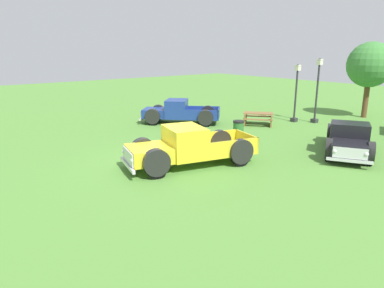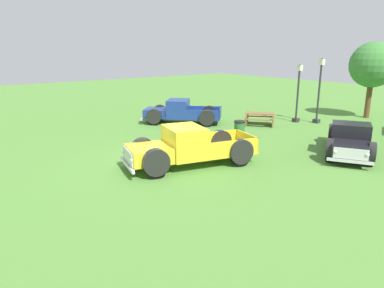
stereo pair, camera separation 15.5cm
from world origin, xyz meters
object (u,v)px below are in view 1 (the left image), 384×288
(lamp_post_near, at_px, (296,92))
(pickup_truck_behind_right, at_px, (349,140))
(pickup_truck_behind_left, at_px, (176,112))
(lamp_post_far, at_px, (317,89))
(trash_can, at_px, (238,129))
(picnic_table, at_px, (258,117))
(oak_tree_center, at_px, (370,65))
(pickup_truck_foreground, at_px, (183,148))

(lamp_post_near, bearing_deg, pickup_truck_behind_right, -36.19)
(pickup_truck_behind_left, relative_size, lamp_post_far, 1.16)
(trash_can, bearing_deg, pickup_truck_behind_right, 17.05)
(lamp_post_near, height_order, picnic_table, lamp_post_near)
(picnic_table, xyz_separation_m, oak_tree_center, (2.91, 7.76, 3.09))
(pickup_truck_behind_right, xyz_separation_m, oak_tree_center, (-3.95, 9.57, 2.88))
(trash_can, bearing_deg, lamp_post_near, 97.57)
(lamp_post_far, xyz_separation_m, trash_can, (-0.21, -6.84, -1.67))
(trash_can, bearing_deg, pickup_truck_foreground, -69.65)
(picnic_table, bearing_deg, pickup_truck_behind_right, -14.78)
(pickup_truck_behind_right, bearing_deg, oak_tree_center, 112.44)
(pickup_truck_behind_left, height_order, lamp_post_near, lamp_post_near)
(lamp_post_far, bearing_deg, trash_can, -91.79)
(picnic_table, xyz_separation_m, trash_can, (1.59, -3.43, -0.01))
(lamp_post_near, xyz_separation_m, picnic_table, (-0.79, -2.63, -1.47))
(picnic_table, relative_size, trash_can, 2.45)
(pickup_truck_behind_right, xyz_separation_m, lamp_post_near, (-6.08, 4.45, 1.26))
(pickup_truck_behind_left, relative_size, lamp_post_near, 1.28)
(lamp_post_near, distance_m, lamp_post_far, 1.30)
(pickup_truck_behind_left, distance_m, lamp_post_near, 7.88)
(pickup_truck_behind_right, xyz_separation_m, trash_can, (-5.27, -1.62, -0.22))
(pickup_truck_behind_right, relative_size, trash_can, 5.25)
(pickup_truck_behind_right, relative_size, lamp_post_near, 1.33)
(lamp_post_near, height_order, trash_can, lamp_post_near)
(pickup_truck_foreground, height_order, oak_tree_center, oak_tree_center)
(pickup_truck_foreground, bearing_deg, oak_tree_center, 92.10)
(lamp_post_far, relative_size, picnic_table, 1.76)
(pickup_truck_behind_right, relative_size, picnic_table, 2.14)
(lamp_post_near, bearing_deg, pickup_truck_foreground, -76.37)
(lamp_post_near, xyz_separation_m, oak_tree_center, (2.12, 5.12, 1.62))
(lamp_post_far, height_order, picnic_table, lamp_post_far)
(trash_can, height_order, oak_tree_center, oak_tree_center)
(lamp_post_near, bearing_deg, trash_can, -82.43)
(pickup_truck_behind_right, distance_m, oak_tree_center, 10.75)
(lamp_post_far, bearing_deg, pickup_truck_behind_right, -45.94)
(lamp_post_far, xyz_separation_m, oak_tree_center, (1.10, 4.34, 1.43))
(oak_tree_center, bearing_deg, lamp_post_near, -112.50)
(pickup_truck_behind_right, height_order, oak_tree_center, oak_tree_center)
(pickup_truck_foreground, relative_size, pickup_truck_behind_right, 1.14)
(pickup_truck_behind_right, distance_m, lamp_post_far, 7.42)
(pickup_truck_foreground, distance_m, lamp_post_near, 11.62)
(oak_tree_center, bearing_deg, lamp_post_far, -104.26)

